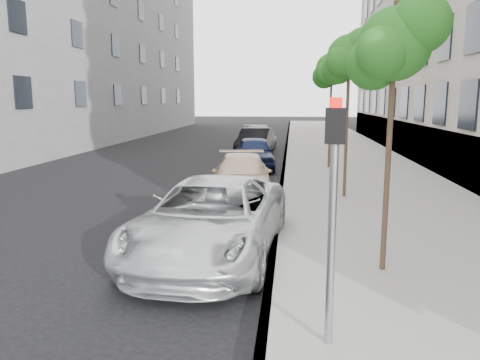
% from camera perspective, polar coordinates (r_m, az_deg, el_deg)
% --- Properties ---
extents(ground, '(160.00, 160.00, 0.00)m').
position_cam_1_polar(ground, '(7.73, -5.72, -14.67)').
color(ground, black).
rests_on(ground, ground).
extents(sidewalk, '(6.40, 72.00, 0.14)m').
position_cam_1_polar(sidewalk, '(31.15, 11.46, 3.90)').
color(sidewalk, gray).
rests_on(sidewalk, ground).
extents(curb, '(0.15, 72.00, 0.14)m').
position_cam_1_polar(curb, '(31.03, 5.69, 4.02)').
color(curb, '#9E9B93').
rests_on(curb, ground).
extents(tree_near, '(1.60, 1.40, 4.76)m').
position_cam_1_polar(tree_near, '(8.59, 18.49, 15.37)').
color(tree_near, '#38281C').
rests_on(tree_near, sidewalk).
extents(tree_mid, '(1.70, 1.50, 5.16)m').
position_cam_1_polar(tree_mid, '(15.02, 13.29, 14.38)').
color(tree_mid, '#38281C').
rests_on(tree_mid, sidewalk).
extents(tree_far, '(1.75, 1.55, 5.21)m').
position_cam_1_polar(tree_far, '(21.48, 11.20, 13.10)').
color(tree_far, '#38281C').
rests_on(tree_far, sidewalk).
extents(signal_pole, '(0.26, 0.20, 3.08)m').
position_cam_1_polar(signal_pole, '(5.73, 11.29, -1.74)').
color(signal_pole, '#939699').
rests_on(signal_pole, sidewalk).
extents(minivan, '(3.06, 5.86, 1.57)m').
position_cam_1_polar(minivan, '(9.61, -3.55, -4.72)').
color(minivan, silver).
rests_on(minivan, ground).
extents(suv, '(2.43, 4.95, 1.38)m').
position_cam_1_polar(suv, '(15.27, 0.19, 0.40)').
color(suv, '#C7AB8E').
rests_on(suv, ground).
extents(sedan_blue, '(2.24, 4.50, 1.47)m').
position_cam_1_polar(sedan_blue, '(21.72, 1.76, 3.34)').
color(sedan_blue, '#111A3A').
rests_on(sedan_blue, ground).
extents(sedan_black, '(2.04, 4.81, 1.54)m').
position_cam_1_polar(sedan_black, '(26.81, 1.87, 4.66)').
color(sedan_black, black).
rests_on(sedan_black, ground).
extents(sedan_rear, '(2.78, 5.15, 1.42)m').
position_cam_1_polar(sedan_rear, '(32.17, 2.31, 5.41)').
color(sedan_rear, gray).
rests_on(sedan_rear, ground).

